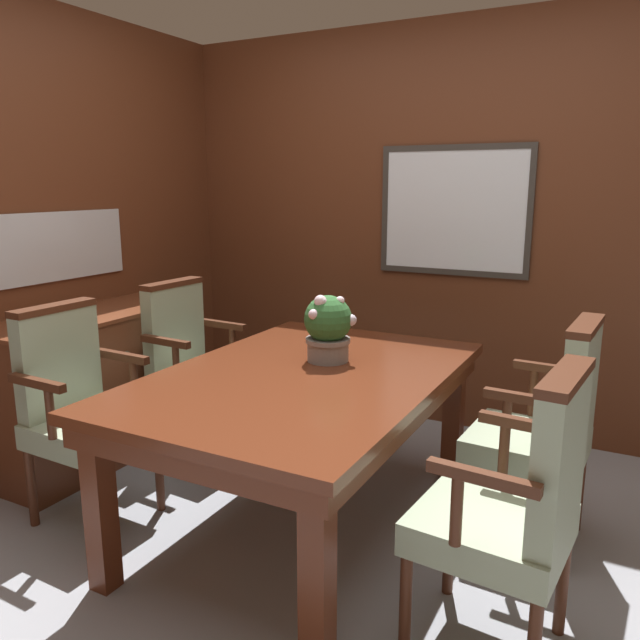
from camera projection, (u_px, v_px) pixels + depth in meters
The scene contains 9 objects.
ground_plane at pixel (287, 557), 2.58m from camera, with size 14.00×14.00×0.00m, color #93969E.
wall_back at pixel (432, 230), 3.85m from camera, with size 7.20×0.08×2.45m.
dining_table at pixel (304, 393), 2.68m from camera, with size 1.12×1.68×0.72m.
chair_right_near at pixel (516, 503), 1.94m from camera, with size 0.50×0.52×0.98m.
chair_right_far at pixel (546, 424), 2.57m from camera, with size 0.49×0.51×0.98m.
chair_left_near at pixel (79, 404), 2.80m from camera, with size 0.48×0.50×0.98m.
chair_left_far at pixel (191, 362), 3.47m from camera, with size 0.49×0.51×0.98m.
potted_plant at pixel (328, 327), 2.80m from camera, with size 0.23×0.22×0.31m.
sideboard_cabinet at pixel (97, 385), 3.47m from camera, with size 0.50×1.24×0.82m.
Camera 1 is at (1.20, -1.98, 1.51)m, focal length 35.00 mm.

